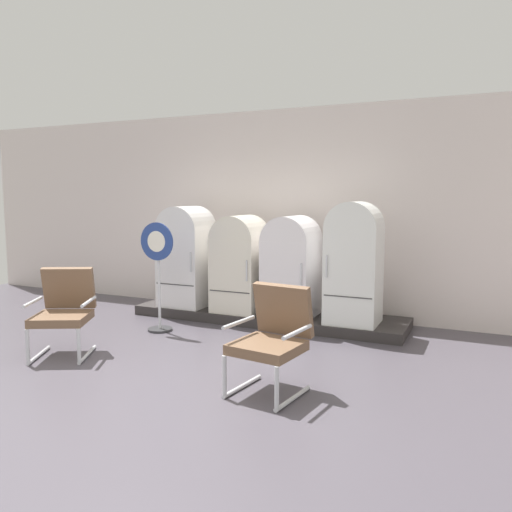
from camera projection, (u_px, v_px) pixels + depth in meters
ground at (131, 400)px, 4.46m from camera, size 12.00×10.00×0.05m
back_wall at (284, 212)px, 7.58m from camera, size 11.76×0.12×3.02m
display_plinth at (267, 316)px, 7.18m from camera, size 3.88×0.95×0.14m
refrigerator_0 at (187, 253)px, 7.49m from camera, size 0.68×0.67×1.47m
refrigerator_1 at (240, 261)px, 7.15m from camera, size 0.66×0.70×1.35m
refrigerator_2 at (291, 264)px, 6.85m from camera, size 0.65×0.73×1.36m
refrigerator_3 at (354, 259)px, 6.42m from camera, size 0.65×0.61×1.55m
armchair_left at (64, 308)px, 5.62m from camera, size 0.81×0.85×0.96m
armchair_right at (273, 335)px, 4.55m from camera, size 0.70×0.74×0.96m
sign_stand at (158, 277)px, 6.56m from camera, size 0.49×0.32×1.42m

